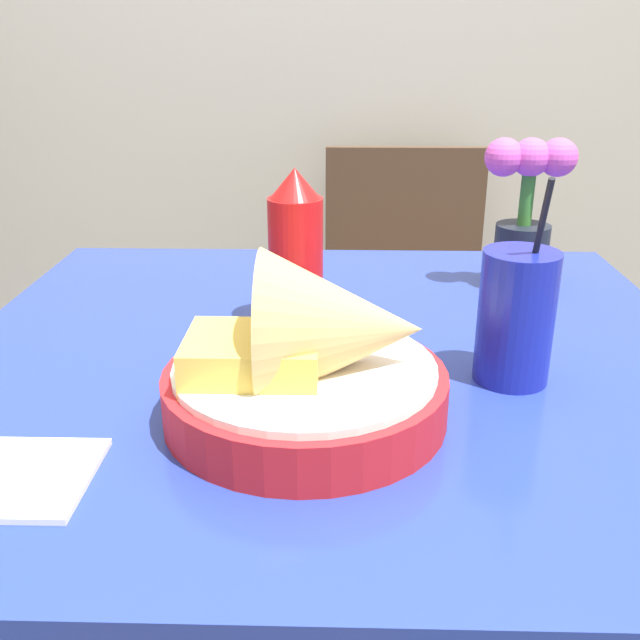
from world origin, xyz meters
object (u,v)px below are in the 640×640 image
food_basket (317,363)px  flower_vase (525,213)px  ketchup_bottle (296,251)px  drink_cup (515,321)px  chair_far_window (404,289)px

food_basket → flower_vase: 0.51m
ketchup_bottle → drink_cup: bearing=-32.4°
food_basket → ketchup_bottle: bearing=98.0°
chair_far_window → food_basket: bearing=-100.1°
flower_vase → ketchup_bottle: bearing=-154.3°
food_basket → drink_cup: drink_cup is taller
chair_far_window → drink_cup: 1.00m
food_basket → drink_cup: 0.24m
drink_cup → flower_vase: (0.08, 0.32, 0.05)m
chair_far_window → drink_cup: bearing=-88.2°
chair_far_window → flower_vase: (0.11, -0.64, 0.34)m
drink_cup → food_basket: bearing=-156.7°
chair_far_window → ketchup_bottle: ketchup_bottle is taller
drink_cup → flower_vase: 0.33m
food_basket → flower_vase: bearing=54.2°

